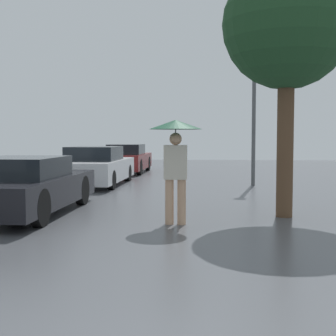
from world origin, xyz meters
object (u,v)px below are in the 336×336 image
pedestrian (176,145)px  parked_car_second (25,186)px  parked_car_third (96,167)px  tree (287,26)px  parked_car_farthest (127,159)px  street_lamp (254,82)px

pedestrian → parked_car_second: size_ratio=0.42×
pedestrian → parked_car_third: 7.35m
parked_car_third → tree: size_ratio=0.92×
parked_car_second → pedestrian: bearing=-15.6°
pedestrian → parked_car_farthest: (-2.96, 11.97, -0.80)m
parked_car_second → parked_car_farthest: 11.11m
tree → street_lamp: bearing=90.3°
parked_car_farthest → street_lamp: bearing=-45.2°
pedestrian → tree: 3.17m
parked_car_third → street_lamp: 5.72m
pedestrian → parked_car_second: bearing=164.4°
pedestrian → parked_car_farthest: 12.36m
pedestrian → parked_car_second: pedestrian is taller
parked_car_second → street_lamp: street_lamp is taller
parked_car_second → tree: tree is taller
parked_car_third → tree: 8.19m
parked_car_second → tree: 5.96m
parked_car_second → street_lamp: 8.40m
tree → pedestrian: bearing=-154.4°
parked_car_second → parked_car_farthest: (0.11, 11.11, 0.04)m
parked_car_third → tree: tree is taller
parked_car_third → street_lamp: size_ratio=0.87×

